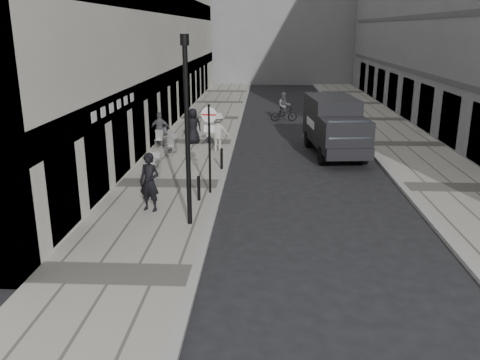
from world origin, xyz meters
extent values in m
plane|color=black|center=(0.00, 0.00, 0.00)|extent=(120.00, 120.00, 0.00)
cube|color=gray|center=(-2.00, 18.00, 0.06)|extent=(4.00, 60.00, 0.12)
cube|color=gray|center=(9.00, 18.00, 0.06)|extent=(4.00, 60.00, 0.12)
imported|color=black|center=(-2.07, 7.24, 1.09)|extent=(0.82, 0.66, 1.94)
cylinder|color=black|center=(-0.29, 9.22, 1.74)|extent=(0.08, 0.08, 3.25)
cylinder|color=white|center=(-0.29, 9.22, 3.00)|extent=(0.56, 0.11, 0.56)
cube|color=#B21414|center=(-0.29, 9.20, 3.00)|extent=(0.51, 0.09, 0.06)
cube|color=white|center=(-0.29, 9.25, 2.49)|extent=(0.39, 0.08, 0.26)
cylinder|color=black|center=(-0.60, 6.12, 2.84)|extent=(0.15, 0.15, 5.44)
cylinder|color=black|center=(-0.60, 6.12, 5.61)|extent=(0.25, 0.25, 0.32)
cylinder|color=black|center=(-0.15, 12.54, 0.54)|extent=(0.11, 0.11, 0.85)
cylinder|color=black|center=(-0.60, 8.34, 0.53)|extent=(0.11, 0.11, 0.83)
cylinder|color=black|center=(4.30, 13.91, 0.42)|extent=(0.38, 0.87, 0.85)
cylinder|color=black|center=(6.15, 14.09, 0.42)|extent=(0.38, 0.87, 0.85)
cylinder|color=black|center=(3.95, 17.49, 0.42)|extent=(0.38, 0.87, 0.85)
cylinder|color=black|center=(5.80, 17.67, 0.42)|extent=(0.38, 0.87, 0.85)
cube|color=black|center=(4.96, 16.74, 1.64)|extent=(2.48, 4.00, 2.12)
cube|color=black|center=(5.23, 13.89, 1.32)|extent=(2.29, 2.10, 1.48)
cube|color=#1E2328|center=(5.31, 13.10, 1.75)|extent=(1.88, 0.55, 0.78)
imported|color=black|center=(2.93, 25.13, 0.47)|extent=(1.84, 0.88, 0.93)
imported|color=#4E4F52|center=(2.93, 25.13, 1.03)|extent=(0.94, 0.78, 1.75)
imported|color=#4E4E52|center=(-3.60, 16.59, 1.01)|extent=(1.10, 0.60, 1.78)
imported|color=#A9A49C|center=(-0.60, 15.82, 1.08)|extent=(1.25, 0.73, 1.91)
imported|color=black|center=(-2.05, 17.50, 1.04)|extent=(1.07, 0.91, 1.85)
cylinder|color=#A8A8AA|center=(-2.80, 15.39, 0.13)|extent=(0.43, 0.43, 0.03)
cylinder|color=#A8A8AA|center=(-2.80, 15.39, 0.49)|extent=(0.06, 0.06, 0.72)
cylinder|color=#A8A8AA|center=(-2.80, 15.39, 0.85)|extent=(0.68, 0.68, 0.03)
cylinder|color=silver|center=(-3.60, 16.82, 0.14)|extent=(0.45, 0.45, 0.03)
cylinder|color=silver|center=(-3.60, 16.82, 0.51)|extent=(0.06, 0.06, 0.76)
cylinder|color=silver|center=(-3.60, 16.82, 0.89)|extent=(0.72, 0.72, 0.03)
cylinder|color=silver|center=(-2.80, 11.08, 0.14)|extent=(0.47, 0.47, 0.03)
cylinder|color=silver|center=(-2.80, 11.08, 0.52)|extent=(0.06, 0.06, 0.79)
cylinder|color=silver|center=(-2.80, 11.08, 0.92)|extent=(0.74, 0.74, 0.03)
camera|label=1|loc=(1.66, -8.45, 5.89)|focal=38.00mm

